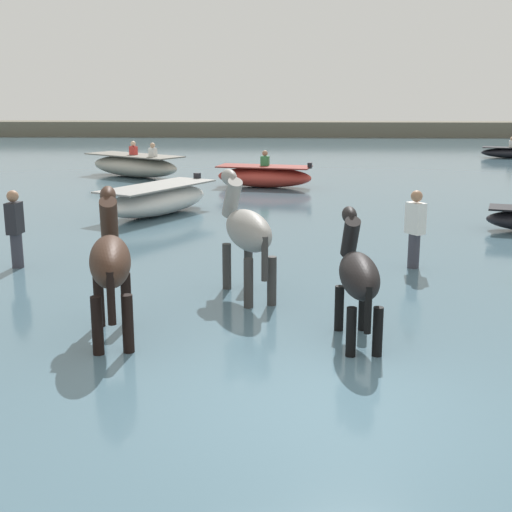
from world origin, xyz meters
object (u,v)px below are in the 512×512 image
horse_flank_grey (246,233)px  person_wading_mid (415,234)px  boat_mid_outer (511,153)px  person_wading_close (16,234)px  horse_trailing_dark_bay (110,263)px  boat_distant_east (158,200)px  boat_near_port (264,176)px  horse_lead_black (358,278)px  boat_far_inshore (134,166)px

horse_flank_grey → person_wading_mid: size_ratio=1.28×
boat_mid_outer → person_wading_close: bearing=-126.1°
horse_trailing_dark_bay → boat_distant_east: bearing=96.1°
horse_trailing_dark_bay → boat_near_port: size_ratio=0.64×
person_wading_close → person_wading_mid: size_ratio=1.00×
boat_near_port → boat_mid_outer: boat_near_port is taller
boat_near_port → boat_distant_east: boat_near_port is taller
horse_flank_grey → boat_distant_east: 7.39m
boat_near_port → horse_trailing_dark_bay: bearing=-96.5°
person_wading_mid → horse_flank_grey: bearing=-148.0°
horse_lead_black → horse_trailing_dark_bay: horse_trailing_dark_bay is taller
boat_mid_outer → person_wading_mid: person_wading_mid is taller
boat_distant_east → horse_trailing_dark_bay: bearing=-83.9°
horse_lead_black → person_wading_close: horse_lead_black is taller
boat_mid_outer → person_wading_mid: (-8.26, -20.55, 0.34)m
horse_lead_black → boat_far_inshore: bearing=110.2°
boat_mid_outer → person_wading_mid: 22.14m
person_wading_mid → horse_lead_black: bearing=-110.6°
horse_flank_grey → boat_mid_outer: (11.07, 22.30, -0.70)m
boat_far_inshore → person_wading_mid: 14.95m
horse_flank_grey → boat_far_inshore: size_ratio=0.52×
horse_flank_grey → horse_trailing_dark_bay: bearing=-130.2°
person_wading_close → boat_far_inshore: bearing=92.8°
boat_far_inshore → person_wading_mid: person_wading_mid is taller
boat_near_port → horse_lead_black: bearing=-84.2°
boat_near_port → person_wading_close: 11.30m
boat_mid_outer → person_wading_mid: bearing=-111.9°
boat_far_inshore → horse_lead_black: bearing=-69.8°
horse_trailing_dark_bay → boat_mid_outer: bearing=62.4°
horse_trailing_dark_bay → person_wading_close: size_ratio=1.26×
boat_mid_outer → boat_distant_east: bearing=-131.5°
boat_far_inshore → boat_mid_outer: bearing=25.8°
horse_flank_grey → boat_near_port: (0.01, 12.08, -0.61)m
horse_flank_grey → person_wading_mid: horse_flank_grey is taller
horse_trailing_dark_bay → boat_far_inshore: size_ratio=0.51×
boat_distant_east → person_wading_close: (-1.53, -5.38, 0.23)m
horse_lead_black → person_wading_mid: horse_lead_black is taller
boat_near_port → boat_distant_east: (-2.53, -5.16, 0.02)m
horse_lead_black → boat_distant_east: 9.68m
person_wading_mid → horse_trailing_dark_bay: bearing=-140.5°
boat_distant_east → person_wading_mid: person_wading_mid is taller
horse_flank_grey → person_wading_close: horse_flank_grey is taller
boat_near_port → person_wading_mid: size_ratio=1.98×
boat_mid_outer → boat_far_inshore: boat_far_inshore is taller
horse_trailing_dark_bay → horse_flank_grey: 2.44m
person_wading_close → boat_near_port: bearing=69.0°
horse_trailing_dark_bay → boat_mid_outer: 27.28m
horse_flank_grey → boat_near_port: horse_flank_grey is taller
person_wading_close → person_wading_mid: 6.86m
horse_lead_black → person_wading_close: bearing=147.8°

